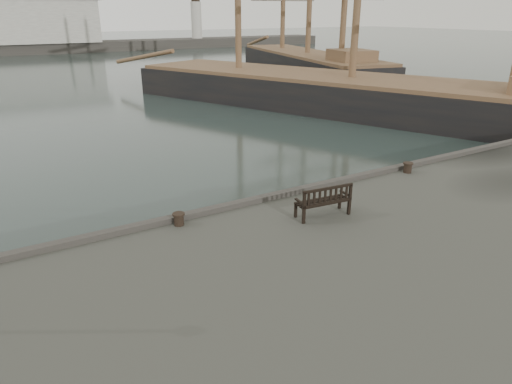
{
  "coord_description": "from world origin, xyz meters",
  "views": [
    {
      "loc": [
        -7.96,
        -12.64,
        7.67
      ],
      "look_at": [
        -0.75,
        -0.5,
        2.1
      ],
      "focal_mm": 32.0,
      "sensor_mm": 36.0,
      "label": 1
    }
  ],
  "objects_px": {
    "tall_ship_main": "(350,101)",
    "bollard_left": "(179,219)",
    "bollard_right": "(408,168)",
    "bench": "(323,207)",
    "tall_ship_far": "(307,70)"
  },
  "relations": [
    {
      "from": "bench",
      "to": "tall_ship_far",
      "type": "distance_m",
      "value": 46.32
    },
    {
      "from": "bollard_left",
      "to": "tall_ship_main",
      "type": "xyz_separation_m",
      "value": [
        21.66,
        16.52,
        -0.97
      ]
    },
    {
      "from": "bollard_right",
      "to": "tall_ship_main",
      "type": "height_order",
      "value": "tall_ship_main"
    },
    {
      "from": "tall_ship_far",
      "to": "bollard_left",
      "type": "bearing_deg",
      "value": -118.63
    },
    {
      "from": "bollard_left",
      "to": "tall_ship_main",
      "type": "relative_size",
      "value": 0.01
    },
    {
      "from": "tall_ship_main",
      "to": "bollard_left",
      "type": "bearing_deg",
      "value": -166.2
    },
    {
      "from": "bollard_left",
      "to": "tall_ship_main",
      "type": "distance_m",
      "value": 27.26
    },
    {
      "from": "bollard_left",
      "to": "bollard_right",
      "type": "distance_m",
      "value": 9.91
    },
    {
      "from": "bench",
      "to": "bollard_right",
      "type": "bearing_deg",
      "value": 22.05
    },
    {
      "from": "bench",
      "to": "bollard_right",
      "type": "height_order",
      "value": "bench"
    },
    {
      "from": "bench",
      "to": "tall_ship_main",
      "type": "height_order",
      "value": "tall_ship_main"
    },
    {
      "from": "bollard_right",
      "to": "tall_ship_main",
      "type": "distance_m",
      "value": 20.39
    },
    {
      "from": "bollard_left",
      "to": "bollard_right",
      "type": "xyz_separation_m",
      "value": [
        9.91,
        -0.11,
        0.01
      ]
    },
    {
      "from": "bollard_left",
      "to": "tall_ship_far",
      "type": "bearing_deg",
      "value": 48.61
    },
    {
      "from": "bollard_right",
      "to": "bollard_left",
      "type": "bearing_deg",
      "value": 179.34
    }
  ]
}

